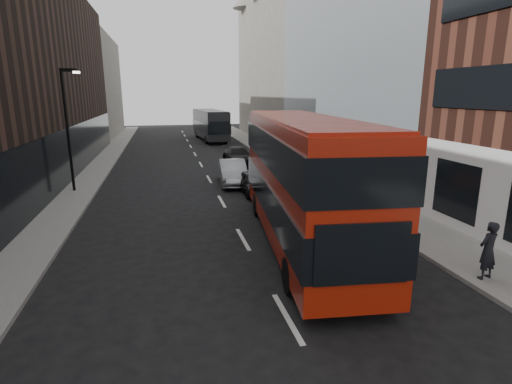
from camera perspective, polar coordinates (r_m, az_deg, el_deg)
ground at (r=9.59m, az=8.38°, el=-23.45°), size 140.00×140.00×0.00m
sidewalk_right at (r=34.18m, az=4.92°, el=4.26°), size 3.00×80.00×0.15m
sidewalk_left at (r=32.93m, az=-21.72°, el=2.95°), size 2.00×80.00×0.15m
building_modern_block at (r=31.80m, az=15.02°, el=20.92°), size 5.03×22.00×20.00m
building_victorian at (r=53.15m, az=2.71°, el=18.10°), size 6.50×24.00×21.00m
building_left_mid at (r=38.03m, az=-26.98°, el=14.31°), size 5.00×24.00×14.00m
building_left_far at (r=59.66m, az=-21.98°, el=13.65°), size 5.00×20.00×13.00m
street_lamp at (r=25.64m, az=-25.25°, el=9.03°), size 1.06×0.22×7.00m
red_bus at (r=15.27m, az=6.67°, el=2.31°), size 4.16×12.44×4.94m
grey_bus at (r=51.17m, az=-6.57°, el=9.61°), size 3.48×11.71×3.73m
car_a at (r=23.56m, az=-0.27°, el=1.37°), size 1.68×3.96×1.33m
car_b at (r=26.10m, az=-3.39°, el=2.86°), size 1.93×4.86×1.57m
car_c at (r=33.48m, az=-2.56°, el=5.19°), size 2.20×4.96×1.42m
pedestrian at (r=14.35m, az=30.22°, el=-7.23°), size 0.77×0.60×1.86m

